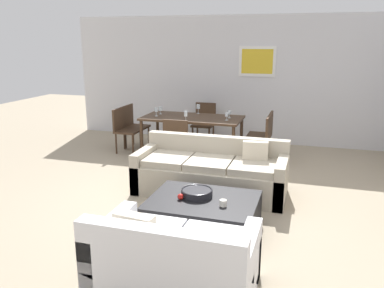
# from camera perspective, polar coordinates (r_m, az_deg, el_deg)

# --- Properties ---
(ground_plane) EXTENTS (18.00, 18.00, 0.00)m
(ground_plane) POSITION_cam_1_polar(r_m,az_deg,el_deg) (5.71, 0.79, -7.90)
(ground_plane) COLOR tan
(back_wall_unit) EXTENTS (8.40, 0.09, 2.70)m
(back_wall_unit) POSITION_cam_1_polar(r_m,az_deg,el_deg) (8.71, 9.35, 8.99)
(back_wall_unit) COLOR silver
(back_wall_unit) RESTS_ON ground
(sofa_beige) EXTENTS (2.18, 0.90, 0.78)m
(sofa_beige) POSITION_cam_1_polar(r_m,az_deg,el_deg) (5.88, 2.81, -4.18)
(sofa_beige) COLOR #B2A893
(sofa_beige) RESTS_ON ground
(loveseat_white) EXTENTS (1.41, 0.90, 0.78)m
(loveseat_white) POSITION_cam_1_polar(r_m,az_deg,el_deg) (3.67, -2.70, -16.55)
(loveseat_white) COLOR white
(loveseat_white) RESTS_ON ground
(coffee_table) EXTENTS (1.26, 0.97, 0.38)m
(coffee_table) POSITION_cam_1_polar(r_m,az_deg,el_deg) (4.81, 1.58, -9.96)
(coffee_table) COLOR black
(coffee_table) RESTS_ON ground
(decorative_bowl) EXTENTS (0.38, 0.38, 0.09)m
(decorative_bowl) POSITION_cam_1_polar(r_m,az_deg,el_deg) (4.80, 0.69, -6.93)
(decorative_bowl) COLOR black
(decorative_bowl) RESTS_ON coffee_table
(candle_jar) EXTENTS (0.08, 0.08, 0.07)m
(candle_jar) POSITION_cam_1_polar(r_m,az_deg,el_deg) (4.54, 4.46, -8.40)
(candle_jar) COLOR silver
(candle_jar) RESTS_ON coffee_table
(apple_on_coffee_table) EXTENTS (0.07, 0.07, 0.07)m
(apple_on_coffee_table) POSITION_cam_1_polar(r_m,az_deg,el_deg) (4.70, -1.65, -7.54)
(apple_on_coffee_table) COLOR red
(apple_on_coffee_table) RESTS_ON coffee_table
(dining_table) EXTENTS (1.90, 0.94, 0.75)m
(dining_table) POSITION_cam_1_polar(r_m,az_deg,el_deg) (7.70, 0.05, 3.39)
(dining_table) COLOR #422D1E
(dining_table) RESTS_ON ground
(dining_chair_left_near) EXTENTS (0.44, 0.44, 0.88)m
(dining_chair_left_near) POSITION_cam_1_polar(r_m,az_deg,el_deg) (8.04, -9.70, 2.37)
(dining_chair_left_near) COLOR #422D1E
(dining_chair_left_near) RESTS_ON ground
(dining_chair_right_near) EXTENTS (0.44, 0.44, 0.88)m
(dining_chair_right_near) POSITION_cam_1_polar(r_m,az_deg,el_deg) (7.26, 9.86, 1.03)
(dining_chair_right_near) COLOR #422D1E
(dining_chair_right_near) RESTS_ON ground
(dining_chair_left_far) EXTENTS (0.44, 0.44, 0.88)m
(dining_chair_left_far) POSITION_cam_1_polar(r_m,az_deg,el_deg) (8.41, -8.42, 2.97)
(dining_chair_left_far) COLOR #422D1E
(dining_chair_left_far) RESTS_ON ground
(dining_chair_foot) EXTENTS (0.44, 0.44, 0.88)m
(dining_chair_foot) POSITION_cam_1_polar(r_m,az_deg,el_deg) (6.93, -2.07, 0.58)
(dining_chair_foot) COLOR #422D1E
(dining_chair_foot) RESTS_ON ground
(dining_chair_right_far) EXTENTS (0.44, 0.44, 0.88)m
(dining_chair_right_far) POSITION_cam_1_polar(r_m,az_deg,el_deg) (7.67, 10.27, 1.74)
(dining_chair_right_far) COLOR #422D1E
(dining_chair_right_far) RESTS_ON ground
(dining_chair_head) EXTENTS (0.44, 0.44, 0.88)m
(dining_chair_head) POSITION_cam_1_polar(r_m,az_deg,el_deg) (8.56, 1.76, 3.32)
(dining_chair_head) COLOR #422D1E
(dining_chair_head) RESTS_ON ground
(wine_glass_right_near) EXTENTS (0.06, 0.06, 0.15)m
(wine_glass_right_near) POSITION_cam_1_polar(r_m,az_deg,el_deg) (7.39, 4.99, 4.18)
(wine_glass_right_near) COLOR silver
(wine_glass_right_near) RESTS_ON dining_table
(wine_glass_left_far) EXTENTS (0.07, 0.07, 0.15)m
(wine_glass_left_far) POSITION_cam_1_polar(r_m,az_deg,el_deg) (8.01, -4.52, 5.02)
(wine_glass_left_far) COLOR silver
(wine_glass_left_far) RESTS_ON dining_table
(wine_glass_right_far) EXTENTS (0.07, 0.07, 0.14)m
(wine_glass_right_far) POSITION_cam_1_polar(r_m,az_deg,el_deg) (7.61, 5.36, 4.49)
(wine_glass_right_far) COLOR silver
(wine_glass_right_far) RESTS_ON dining_table
(wine_glass_head) EXTENTS (0.07, 0.07, 0.18)m
(wine_glass_head) POSITION_cam_1_polar(r_m,az_deg,el_deg) (8.05, 0.90, 5.33)
(wine_glass_head) COLOR silver
(wine_glass_head) RESTS_ON dining_table
(wine_glass_left_near) EXTENTS (0.06, 0.06, 0.17)m
(wine_glass_left_near) POSITION_cam_1_polar(r_m,az_deg,el_deg) (7.79, -5.15, 4.86)
(wine_glass_left_near) COLOR silver
(wine_glass_left_near) RESTS_ON dining_table
(wine_glass_foot) EXTENTS (0.06, 0.06, 0.18)m
(wine_glass_foot) POSITION_cam_1_polar(r_m,az_deg,el_deg) (7.28, -0.90, 4.29)
(wine_glass_foot) COLOR silver
(wine_glass_foot) RESTS_ON dining_table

